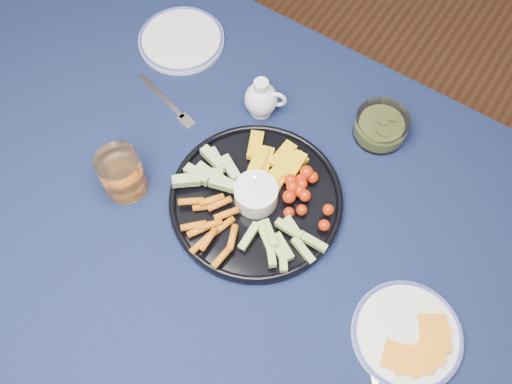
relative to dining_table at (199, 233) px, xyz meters
The scene contains 9 objects.
dining_table is the anchor object (origin of this frame).
crudite_platter 0.16m from the dining_table, 47.96° to the left, with size 0.34×0.34×0.11m.
creamer_pitcher 0.31m from the dining_table, 96.18° to the left, with size 0.09×0.07×0.10m.
pickle_bowl 0.44m from the dining_table, 60.76° to the left, with size 0.11×0.11×0.05m.
cheese_plate 0.46m from the dining_table, ahead, with size 0.19×0.19×0.02m.
juice_tumbler 0.20m from the dining_table, behind, with size 0.09×0.09×0.10m.
fork_left 0.28m from the dining_table, 138.15° to the left, with size 0.18×0.06×0.00m.
fork_right 0.45m from the dining_table, ahead, with size 0.13×0.14×0.00m.
side_plate_extra 0.45m from the dining_table, 130.60° to the left, with size 0.20×0.20×0.02m.
Camera 1 is at (0.35, -0.32, 1.75)m, focal length 40.00 mm.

